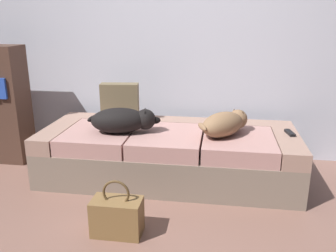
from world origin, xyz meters
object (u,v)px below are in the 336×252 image
at_px(dog_dark, 124,120).
at_px(dog_tan, 225,123).
at_px(throw_pillow, 120,102).
at_px(couch, 169,154).
at_px(tv_remote, 290,133).
at_px(handbag, 117,216).

xyz_separation_m(dog_dark, dog_tan, (0.83, 0.06, -0.01)).
relative_size(dog_tan, throw_pillow, 1.49).
distance_m(couch, tv_remote, 1.02).
bearing_deg(tv_remote, throw_pillow, 162.28).
height_order(tv_remote, throw_pillow, throw_pillow).
height_order(dog_dark, dog_tan, dog_dark).
relative_size(dog_dark, dog_tan, 1.19).
distance_m(tv_remote, handbag, 1.55).
bearing_deg(dog_tan, throw_pillow, 162.86).
relative_size(couch, throw_pillow, 6.29).
bearing_deg(couch, dog_dark, -161.16).
height_order(dog_dark, handbag, dog_dark).
relative_size(couch, dog_dark, 3.55).
bearing_deg(dog_tan, couch, 172.53).
bearing_deg(throw_pillow, handbag, -75.81).
distance_m(dog_dark, handbag, 0.89).
relative_size(throw_pillow, handbag, 0.90).
distance_m(couch, throw_pillow, 0.66).
height_order(couch, tv_remote, tv_remote).
bearing_deg(handbag, couch, 77.34).
bearing_deg(throw_pillow, dog_dark, -69.93).
xyz_separation_m(couch, tv_remote, (0.99, 0.04, 0.23)).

